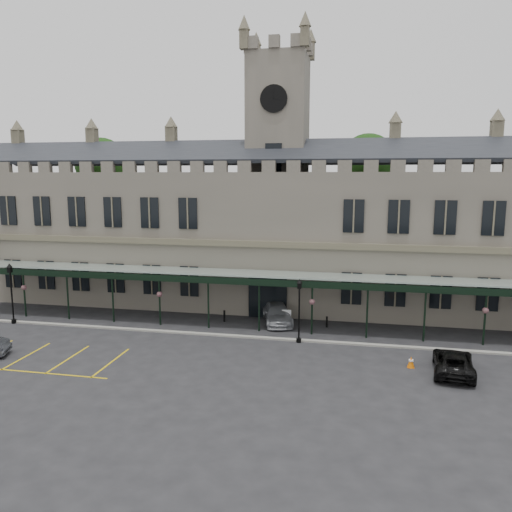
% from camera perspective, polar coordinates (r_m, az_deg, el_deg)
% --- Properties ---
extents(ground, '(140.00, 140.00, 0.00)m').
position_cam_1_polar(ground, '(31.86, -2.18, -12.45)').
color(ground, black).
extents(station_building, '(60.00, 10.36, 17.30)m').
position_cam_1_polar(station_building, '(45.52, 2.47, 2.56)').
color(station_building, '#5C574D').
rests_on(station_building, ground).
extents(clock_tower, '(5.60, 5.60, 24.80)m').
position_cam_1_polar(clock_tower, '(45.31, 2.54, 10.94)').
color(clock_tower, '#5C574D').
rests_on(clock_tower, ground).
extents(canopy, '(50.00, 4.10, 4.30)m').
position_cam_1_polar(canopy, '(38.07, 0.44, -5.00)').
color(canopy, '#8C9E93').
rests_on(canopy, ground).
extents(kerb, '(60.00, 0.40, 0.12)m').
position_cam_1_polar(kerb, '(36.88, -0.16, -9.27)').
color(kerb, gray).
rests_on(kerb, ground).
extents(parking_markings, '(16.00, 6.00, 0.01)m').
position_cam_1_polar(parking_markings, '(36.38, -25.16, -10.55)').
color(parking_markings, gold).
rests_on(parking_markings, ground).
extents(tree_behind_left, '(6.00, 6.00, 16.00)m').
position_cam_1_polar(tree_behind_left, '(61.09, -17.22, 9.83)').
color(tree_behind_left, '#332314').
rests_on(tree_behind_left, ground).
extents(tree_behind_mid, '(6.00, 6.00, 16.00)m').
position_cam_1_polar(tree_behind_mid, '(53.77, 12.65, 10.15)').
color(tree_behind_mid, '#332314').
rests_on(tree_behind_mid, ground).
extents(lamp_post_left, '(0.46, 0.46, 4.89)m').
position_cam_1_polar(lamp_post_left, '(44.18, -26.19, -3.30)').
color(lamp_post_left, black).
rests_on(lamp_post_left, ground).
extents(lamp_post_mid, '(0.44, 0.44, 4.62)m').
position_cam_1_polar(lamp_post_mid, '(35.35, 4.97, -5.59)').
color(lamp_post_mid, black).
rests_on(lamp_post_mid, ground).
extents(traffic_cone, '(0.45, 0.45, 0.71)m').
position_cam_1_polar(traffic_cone, '(32.93, 17.29, -11.49)').
color(traffic_cone, '#DD6406').
rests_on(traffic_cone, ground).
extents(sign_board, '(0.73, 0.09, 1.25)m').
position_cam_1_polar(sign_board, '(39.80, 3.50, -7.05)').
color(sign_board, black).
rests_on(sign_board, ground).
extents(bollard_left, '(0.17, 0.17, 0.94)m').
position_cam_1_polar(bollard_left, '(40.78, -3.64, -6.86)').
color(bollard_left, black).
rests_on(bollard_left, ground).
extents(bollard_right, '(0.15, 0.15, 0.86)m').
position_cam_1_polar(bollard_right, '(39.66, 8.09, -7.46)').
color(bollard_right, black).
rests_on(bollard_right, ground).
extents(car_taxi, '(3.44, 5.54, 1.50)m').
position_cam_1_polar(car_taxi, '(40.44, 2.43, -6.58)').
color(car_taxi, '#9FA2A7').
rests_on(car_taxi, ground).
extents(car_van, '(2.79, 5.09, 1.35)m').
position_cam_1_polar(car_van, '(32.79, 21.63, -11.22)').
color(car_van, black).
rests_on(car_van, ground).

